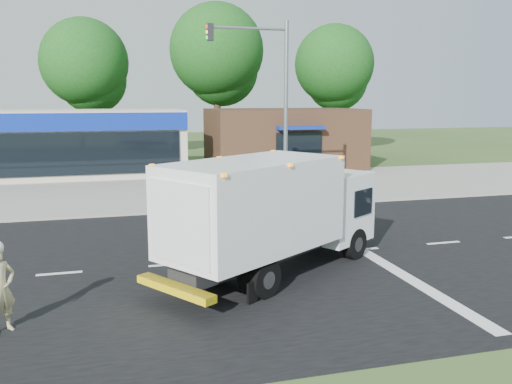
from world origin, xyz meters
TOP-DOWN VIEW (x-y plane):
  - ground at (0.00, 0.00)m, footprint 120.00×120.00m
  - road_asphalt at (0.00, 0.00)m, footprint 60.00×14.00m
  - sidewalk at (0.00, 8.20)m, footprint 60.00×2.40m
  - parking_apron at (0.00, 14.00)m, footprint 60.00×9.00m
  - lane_markings at (1.35, -1.35)m, footprint 55.20×7.00m
  - ems_box_truck at (-0.39, -1.55)m, footprint 7.26×5.85m
  - emergency_worker at (-6.80, -3.62)m, footprint 0.79×0.77m
  - retail_strip_mall at (-9.00, 19.93)m, footprint 18.00×6.20m
  - brown_storefront at (7.00, 19.98)m, footprint 10.00×6.70m
  - traffic_signal_pole at (2.35, 7.60)m, footprint 3.51×0.25m
  - background_trees at (-0.85, 28.16)m, footprint 36.77×7.39m

SIDE VIEW (x-z plane):
  - ground at x=0.00m, z-range 0.00..0.00m
  - road_asphalt at x=0.00m, z-range -0.01..0.01m
  - parking_apron at x=0.00m, z-range 0.00..0.02m
  - lane_markings at x=1.35m, z-range 0.01..0.02m
  - sidewalk at x=0.00m, z-range 0.00..0.12m
  - emergency_worker at x=-6.80m, z-range -0.02..1.92m
  - ems_box_truck at x=-0.39m, z-range 0.25..3.46m
  - brown_storefront at x=7.00m, z-range 0.00..4.00m
  - retail_strip_mall at x=-9.00m, z-range 0.01..4.01m
  - traffic_signal_pole at x=2.35m, z-range 0.92..8.92m
  - background_trees at x=-0.85m, z-range 1.33..13.43m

